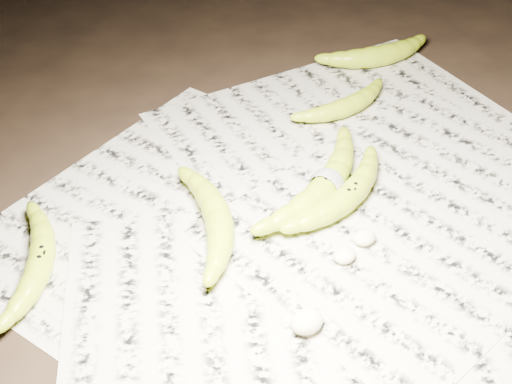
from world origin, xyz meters
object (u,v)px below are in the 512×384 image
banana_upper_a (349,104)px  banana_center (350,194)px  banana_upper_b (380,54)px  banana_taped (327,183)px  banana_left_a (40,259)px  banana_left_b (218,216)px

banana_upper_a → banana_center: bearing=-131.3°
banana_upper_b → banana_center: bearing=-124.2°
banana_taped → banana_upper_b: banana_taped is taller
banana_left_a → banana_taped: bearing=-72.0°
banana_left_a → banana_upper_a: size_ratio=1.16×
banana_left_b → banana_upper_a: bearing=-48.0°
banana_left_b → banana_left_a: bearing=97.3°
banana_upper_a → banana_upper_b: size_ratio=0.87×
banana_center → banana_upper_a: 0.24m
banana_left_a → banana_center: (0.41, -0.11, 0.00)m
banana_taped → banana_upper_a: bearing=17.5°
banana_upper_a → banana_taped: bearing=-139.7°
banana_left_a → banana_taped: banana_taped is taller
banana_left_b → banana_center: 0.19m
banana_left_a → banana_upper_b: size_ratio=1.02×
banana_center → banana_left_b: bearing=142.6°
banana_left_b → banana_upper_b: 0.53m
banana_taped → banana_left_b: bearing=145.8°
banana_left_a → banana_left_b: (0.23, -0.05, 0.00)m
banana_left_b → banana_upper_b: size_ratio=1.04×
banana_left_a → banana_taped: (0.40, -0.08, 0.00)m
banana_taped → banana_upper_a: banana_taped is taller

